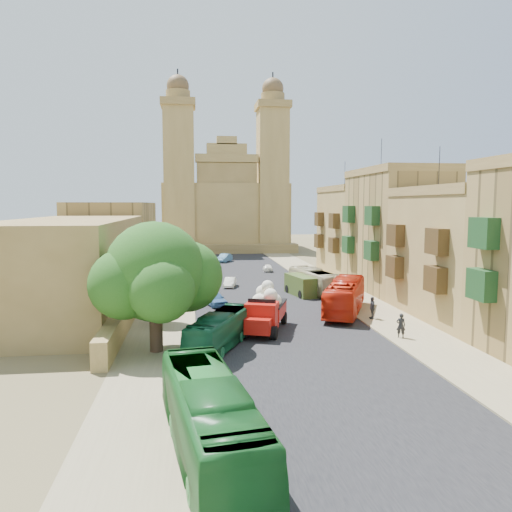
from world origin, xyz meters
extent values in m
plane|color=brown|center=(0.00, 0.00, 0.00)|extent=(260.00, 260.00, 0.00)
cube|color=black|center=(0.00, 30.00, 0.01)|extent=(14.00, 140.00, 0.01)
cube|color=#8A7B5A|center=(9.50, 30.00, 0.01)|extent=(5.00, 140.00, 0.01)
cube|color=#8A7B5A|center=(-9.50, 30.00, 0.01)|extent=(5.00, 140.00, 0.01)
cube|color=#8A7B5A|center=(7.00, 30.00, 0.06)|extent=(0.25, 140.00, 0.12)
cube|color=#8A7B5A|center=(-7.00, 30.00, 0.06)|extent=(0.25, 140.00, 0.12)
cube|color=#1A421E|center=(11.55, 0.92, 4.56)|extent=(0.90, 2.20, 2.00)
cube|color=#1A421E|center=(11.55, 0.92, 7.92)|extent=(0.90, 2.20, 2.00)
cube|color=olive|center=(16.00, 11.00, 5.25)|extent=(8.00, 14.00, 10.50)
cube|color=olive|center=(16.00, 11.00, 10.90)|extent=(8.20, 14.00, 0.80)
cylinder|color=black|center=(15.00, 13.80, 13.10)|extent=(0.06, 0.06, 3.60)
cube|color=#432F16|center=(11.55, 7.08, 3.99)|extent=(0.90, 2.20, 2.00)
cube|color=#432F16|center=(11.55, 14.92, 3.99)|extent=(0.90, 2.20, 2.00)
cube|color=#432F16|center=(11.55, 7.08, 6.93)|extent=(0.90, 2.20, 2.00)
cube|color=#432F16|center=(11.55, 14.92, 6.93)|extent=(0.90, 2.20, 2.00)
cube|color=#9D7F47|center=(16.00, 25.00, 6.50)|extent=(8.00, 14.00, 13.00)
cube|color=olive|center=(16.00, 25.00, 13.40)|extent=(8.20, 14.00, 0.80)
cylinder|color=black|center=(15.00, 27.80, 15.60)|extent=(0.06, 0.06, 3.60)
cube|color=#1A421E|center=(11.55, 21.08, 4.94)|extent=(0.90, 2.20, 2.00)
cube|color=#1A421E|center=(11.55, 28.92, 4.94)|extent=(0.90, 2.20, 2.00)
cube|color=#1A421E|center=(11.55, 21.08, 8.58)|extent=(0.90, 2.20, 2.00)
cube|color=#1A421E|center=(11.55, 28.92, 8.58)|extent=(0.90, 2.20, 2.00)
cube|color=olive|center=(16.00, 39.00, 5.75)|extent=(8.00, 14.00, 11.50)
cube|color=olive|center=(16.00, 39.00, 11.90)|extent=(8.20, 14.00, 0.80)
cylinder|color=black|center=(15.00, 41.80, 14.10)|extent=(0.06, 0.06, 3.60)
cube|color=#432F16|center=(11.55, 35.08, 4.37)|extent=(0.90, 2.20, 2.00)
cube|color=#432F16|center=(11.55, 42.92, 4.37)|extent=(0.90, 2.20, 2.00)
cube|color=#432F16|center=(11.55, 35.08, 7.59)|extent=(0.90, 2.20, 2.00)
cube|color=#432F16|center=(11.55, 42.92, 7.59)|extent=(0.90, 2.20, 2.00)
cube|color=olive|center=(-12.50, 20.00, 0.90)|extent=(1.00, 40.00, 1.80)
cube|color=olive|center=(-18.00, 18.00, 4.20)|extent=(10.00, 28.00, 8.40)
cube|color=#9D7F47|center=(-18.00, 44.00, 5.00)|extent=(10.00, 22.00, 10.00)
cube|color=olive|center=(0.00, 81.00, 7.00)|extent=(26.00, 20.00, 14.00)
cube|color=olive|center=(0.00, 70.50, 0.90)|extent=(28.00, 4.00, 1.80)
cube|color=olive|center=(0.00, 72.20, 10.00)|extent=(12.00, 2.00, 16.00)
cube|color=olive|center=(0.00, 72.20, 18.90)|extent=(12.60, 2.40, 1.60)
cube|color=olive|center=(0.00, 72.20, 20.60)|extent=(8.00, 2.00, 2.40)
cube|color=olive|center=(0.00, 72.20, 22.40)|extent=(4.00, 2.00, 1.60)
cube|color=olive|center=(-9.50, 73.50, 14.50)|extent=(6.00, 6.00, 29.00)
cube|color=olive|center=(-9.50, 73.50, 29.60)|extent=(6.80, 6.80, 1.40)
cylinder|color=olive|center=(-9.50, 73.50, 31.20)|extent=(4.80, 4.80, 1.80)
sphere|color=brown|center=(-9.50, 73.50, 33.00)|extent=(4.40, 4.40, 4.40)
cylinder|color=black|center=(-9.50, 73.50, 35.40)|extent=(0.28, 0.28, 1.80)
cube|color=olive|center=(9.50, 73.50, 14.50)|extent=(6.00, 6.00, 29.00)
cube|color=olive|center=(9.50, 73.50, 29.60)|extent=(6.80, 6.80, 1.40)
cylinder|color=olive|center=(9.50, 73.50, 31.20)|extent=(4.80, 4.80, 1.80)
sphere|color=brown|center=(9.50, 73.50, 33.00)|extent=(4.40, 4.40, 4.40)
cylinder|color=black|center=(9.50, 73.50, 35.40)|extent=(0.28, 0.28, 1.80)
cylinder|color=#3D2A1E|center=(-9.50, 4.00, 1.65)|extent=(0.87, 0.87, 3.30)
sphere|color=#184312|center=(-9.50, 4.00, 5.38)|extent=(6.59, 6.59, 6.59)
sphere|color=#184312|center=(-7.42, 5.04, 4.86)|extent=(4.86, 4.86, 4.86)
sphere|color=#184312|center=(-11.41, 3.22, 4.68)|extent=(4.51, 4.51, 4.51)
sphere|color=#184312|center=(-8.98, 1.92, 4.51)|extent=(4.16, 4.16, 4.16)
sphere|color=#184312|center=(-10.45, 5.91, 6.07)|extent=(3.82, 3.82, 3.82)
cylinder|color=#3D2A1E|center=(-10.00, 12.00, 1.06)|extent=(0.44, 0.44, 2.11)
sphere|color=#184312|center=(-10.00, 12.00, 3.19)|extent=(3.07, 3.07, 3.07)
cylinder|color=#3D2A1E|center=(-10.00, 24.00, 1.18)|extent=(0.44, 0.44, 2.36)
sphere|color=#184312|center=(-10.00, 24.00, 3.57)|extent=(3.44, 3.44, 3.44)
cylinder|color=#3D2A1E|center=(-10.00, 36.00, 1.14)|extent=(0.44, 0.44, 2.27)
sphere|color=#184312|center=(-10.00, 36.00, 3.43)|extent=(3.30, 3.30, 3.30)
cylinder|color=#3D2A1E|center=(-10.00, 48.00, 1.25)|extent=(0.44, 0.44, 2.50)
sphere|color=#184312|center=(-10.00, 48.00, 3.78)|extent=(3.64, 3.64, 3.64)
cube|color=red|center=(-1.15, 9.55, 1.38)|extent=(3.58, 4.54, 0.99)
cube|color=black|center=(-1.15, 9.55, 1.93)|extent=(3.65, 4.61, 0.13)
cube|color=red|center=(-1.97, 7.15, 1.49)|extent=(2.80, 2.52, 1.98)
cube|color=red|center=(-2.40, 5.90, 1.05)|extent=(2.20, 1.86, 1.10)
cube|color=black|center=(-1.97, 7.15, 2.26)|extent=(2.02, 0.78, 0.99)
cylinder|color=black|center=(-3.33, 6.57, 0.50)|extent=(0.69, 1.06, 0.99)
cylinder|color=black|center=(-1.25, 5.86, 0.50)|extent=(0.69, 1.06, 0.99)
cylinder|color=black|center=(-1.76, 11.16, 0.50)|extent=(0.69, 1.06, 0.99)
cylinder|color=black|center=(0.32, 10.44, 0.50)|extent=(0.69, 1.06, 0.99)
sphere|color=beige|center=(-1.89, 9.10, 2.20)|extent=(1.21, 1.21, 1.21)
sphere|color=beige|center=(-0.74, 9.06, 2.20)|extent=(1.21, 1.21, 1.21)
sphere|color=beige|center=(-0.94, 10.18, 2.20)|extent=(1.21, 1.21, 1.21)
sphere|color=beige|center=(-1.53, 9.80, 2.81)|extent=(1.10, 1.10, 1.10)
sphere|color=beige|center=(-1.11, 8.49, 2.75)|extent=(1.10, 1.10, 1.10)
sphere|color=beige|center=(-1.19, 9.45, 3.30)|extent=(0.99, 0.99, 0.99)
cube|color=#3C511E|center=(4.73, 23.11, 1.06)|extent=(3.24, 5.49, 2.12)
cylinder|color=black|center=(4.11, 21.15, 0.42)|extent=(0.50, 0.90, 0.85)
cylinder|color=black|center=(6.08, 21.56, 0.42)|extent=(0.50, 0.90, 0.85)
cylinder|color=black|center=(3.38, 24.66, 0.42)|extent=(0.50, 0.90, 0.85)
cylinder|color=black|center=(5.35, 25.07, 0.42)|extent=(0.50, 0.90, 0.85)
imported|color=#1B6827|center=(-6.46, -10.47, 1.54)|extent=(4.23, 11.35, 3.09)
imported|color=#165A36|center=(-5.22, 4.36, 1.22)|extent=(5.33, 8.83, 2.43)
imported|color=red|center=(6.50, 13.81, 1.51)|extent=(6.75, 10.97, 3.03)
imported|color=tan|center=(6.18, 24.30, 1.33)|extent=(3.98, 9.80, 2.66)
imported|color=teal|center=(-4.96, 18.63, 0.68)|extent=(2.70, 4.26, 1.35)
imported|color=white|center=(-2.69, 29.31, 0.56)|extent=(1.82, 3.56, 1.12)
imported|color=beige|center=(5.00, 26.94, 0.60)|extent=(3.22, 4.74, 1.20)
imported|color=navy|center=(-4.89, 42.93, 0.56)|extent=(2.00, 3.98, 1.11)
imported|color=white|center=(3.84, 42.44, 0.54)|extent=(1.51, 3.24, 1.07)
imported|color=teal|center=(-1.67, 55.11, 0.70)|extent=(3.05, 4.46, 1.39)
imported|color=black|center=(8.05, 5.19, 0.91)|extent=(0.76, 0.61, 1.82)
imported|color=#36383E|center=(8.15, 11.35, 0.95)|extent=(0.56, 1.15, 1.91)
camera|label=1|loc=(-7.03, -28.96, 9.76)|focal=35.00mm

